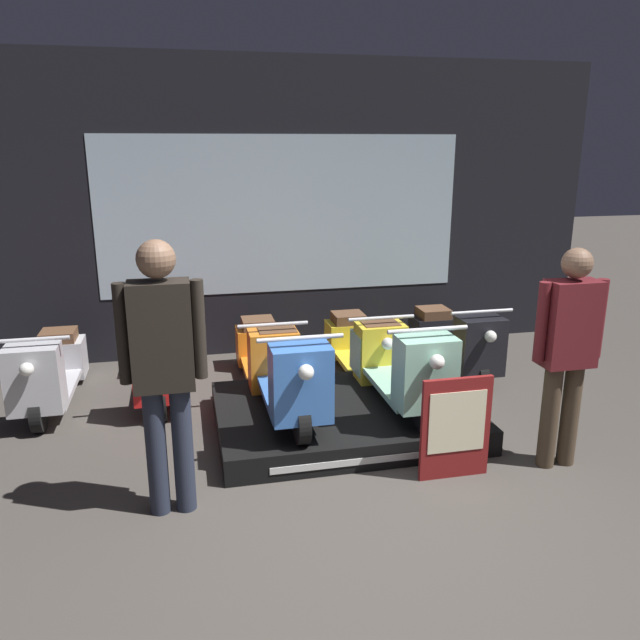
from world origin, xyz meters
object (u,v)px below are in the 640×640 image
object	(u,v)px
scooter_backrow_4	(454,342)
scooter_backrow_1	(161,363)
scooter_backrow_0	(49,371)
person_right_browsing	(568,345)
scooter_display_left	(288,373)
price_sign_board	(456,428)
scooter_display_right	(400,364)
person_left_browsing	(163,361)
scooter_backrow_3	(363,348)
scooter_backrow_2	(265,355)

from	to	relation	value
scooter_backrow_4	scooter_backrow_1	bearing A→B (deg)	180.00
scooter_backrow_0	person_right_browsing	distance (m)	4.39
person_right_browsing	scooter_backrow_4	bearing A→B (deg)	87.87
scooter_display_left	scooter_backrow_1	xyz separation A→B (m)	(-1.02, 1.07, -0.20)
scooter_backrow_4	price_sign_board	bearing A→B (deg)	-114.08
scooter_display_left	scooter_backrow_4	distance (m)	2.21
scooter_backrow_0	scooter_backrow_4	bearing A→B (deg)	0.00
scooter_display_left	scooter_display_right	xyz separation A→B (m)	(0.95, 0.00, 0.00)
person_left_browsing	person_right_browsing	world-z (taller)	person_left_browsing
scooter_backrow_0	scooter_backrow_3	size ratio (longest dim) A/B	1.00
scooter_backrow_0	scooter_display_left	bearing A→B (deg)	-28.04
scooter_display_left	price_sign_board	distance (m)	1.40
scooter_backrow_1	person_left_browsing	xyz separation A→B (m)	(0.10, -2.00, 0.70)
scooter_backrow_0	scooter_backrow_3	distance (m)	2.95
price_sign_board	scooter_backrow_0	bearing A→B (deg)	146.64
scooter_backrow_0	person_right_browsing	size ratio (longest dim) A/B	0.97
price_sign_board	person_left_browsing	bearing A→B (deg)	179.83
scooter_backrow_2	scooter_backrow_4	world-z (taller)	same
scooter_display_right	scooter_backrow_1	bearing A→B (deg)	151.50
scooter_display_left	person_right_browsing	distance (m)	2.11
scooter_display_left	price_sign_board	bearing A→B (deg)	-42.07
scooter_backrow_4	person_right_browsing	bearing A→B (deg)	-92.13
scooter_backrow_1	scooter_backrow_4	world-z (taller)	same
person_left_browsing	price_sign_board	bearing A→B (deg)	-0.17
person_left_browsing	price_sign_board	world-z (taller)	person_left_browsing
scooter_backrow_2	person_left_browsing	xyz separation A→B (m)	(-0.88, -2.00, 0.70)
scooter_backrow_1	scooter_display_right	bearing A→B (deg)	-28.50
scooter_backrow_0	scooter_backrow_1	distance (m)	0.98
person_left_browsing	scooter_backrow_4	bearing A→B (deg)	35.01
scooter_display_right	scooter_backrow_0	bearing A→B (deg)	160.10
scooter_backrow_1	scooter_backrow_2	world-z (taller)	same
scooter_backrow_1	scooter_backrow_3	world-z (taller)	same
scooter_display_left	scooter_display_right	world-z (taller)	same
scooter_display_right	person_right_browsing	distance (m)	1.36
scooter_display_left	person_left_browsing	size ratio (longest dim) A/B	0.89
scooter_backrow_3	person_left_browsing	world-z (taller)	person_left_browsing
scooter_backrow_1	person_left_browsing	bearing A→B (deg)	-87.07
scooter_backrow_2	scooter_backrow_4	xyz separation A→B (m)	(1.97, 0.00, 0.00)
scooter_backrow_1	scooter_backrow_2	bearing A→B (deg)	0.00
scooter_backrow_1	person_right_browsing	xyz separation A→B (m)	(2.88, -2.00, 0.61)
scooter_display_left	person_right_browsing	xyz separation A→B (m)	(1.85, -0.93, 0.40)
scooter_backrow_2	price_sign_board	bearing A→B (deg)	-61.81
scooter_display_left	scooter_backrow_1	bearing A→B (deg)	133.75
scooter_backrow_4	price_sign_board	distance (m)	2.19
scooter_display_left	scooter_backrow_2	bearing A→B (deg)	92.10
scooter_display_right	scooter_backrow_3	world-z (taller)	scooter_display_right
price_sign_board	scooter_backrow_1	bearing A→B (deg)	135.78
scooter_backrow_2	scooter_backrow_4	size ratio (longest dim) A/B	1.00
scooter_backrow_0	person_right_browsing	world-z (taller)	person_right_browsing
scooter_backrow_1	scooter_backrow_2	xyz separation A→B (m)	(0.98, 0.00, 0.00)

